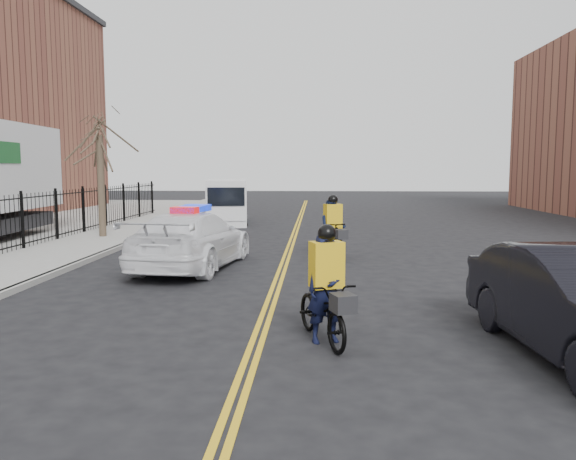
% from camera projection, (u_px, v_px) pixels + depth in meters
% --- Properties ---
extents(ground, '(120.00, 120.00, 0.00)m').
position_uv_depth(ground, '(272.00, 300.00, 12.19)').
color(ground, black).
rests_on(ground, ground).
extents(center_line_left, '(0.10, 60.00, 0.01)m').
position_uv_depth(center_line_left, '(287.00, 248.00, 20.14)').
color(center_line_left, gold).
rests_on(center_line_left, ground).
extents(center_line_right, '(0.10, 60.00, 0.01)m').
position_uv_depth(center_line_right, '(292.00, 248.00, 20.13)').
color(center_line_right, gold).
rests_on(center_line_right, ground).
extents(sidewalk, '(3.00, 60.00, 0.15)m').
position_uv_depth(sidewalk, '(85.00, 245.00, 20.51)').
color(sidewalk, gray).
rests_on(sidewalk, ground).
extents(curb, '(0.20, 60.00, 0.15)m').
position_uv_depth(curb, '(125.00, 245.00, 20.43)').
color(curb, gray).
rests_on(curb, ground).
extents(iron_fence, '(0.12, 28.00, 2.00)m').
position_uv_depth(iron_fence, '(44.00, 219.00, 20.49)').
color(iron_fence, black).
rests_on(iron_fence, ground).
extents(street_tree, '(3.20, 3.20, 4.80)m').
position_uv_depth(street_tree, '(100.00, 151.00, 22.12)').
color(street_tree, '#3D3024').
rests_on(street_tree, sidewalk).
extents(police_cruiser, '(2.97, 5.86, 1.79)m').
position_uv_depth(police_cruiser, '(192.00, 240.00, 16.00)').
color(police_cruiser, white).
rests_on(police_cruiser, ground).
extents(cargo_van, '(2.71, 5.60, 2.25)m').
position_uv_depth(cargo_van, '(227.00, 202.00, 29.20)').
color(cargo_van, silver).
rests_on(cargo_van, ground).
extents(cyclist_near, '(1.35, 2.11, 1.95)m').
position_uv_depth(cyclist_near, '(327.00, 301.00, 9.18)').
color(cyclist_near, black).
rests_on(cyclist_near, ground).
extents(cyclist_far, '(1.19, 2.07, 2.02)m').
position_uv_depth(cyclist_far, '(333.00, 233.00, 17.90)').
color(cyclist_far, black).
rests_on(cyclist_far, ground).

